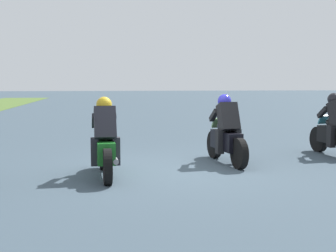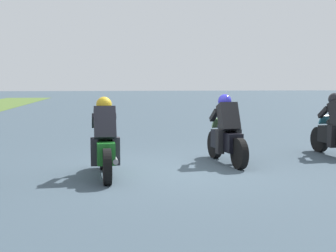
% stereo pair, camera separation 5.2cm
% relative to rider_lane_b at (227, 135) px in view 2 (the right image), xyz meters
% --- Properties ---
extents(ground_plane, '(120.00, 120.00, 0.00)m').
position_rel_rider_lane_b_xyz_m(ground_plane, '(-0.65, 1.26, -0.62)').
color(ground_plane, '#3A4B57').
extents(rider_lane_b, '(2.03, 0.61, 1.51)m').
position_rel_rider_lane_b_xyz_m(rider_lane_b, '(0.00, 0.00, 0.00)').
color(rider_lane_b, black).
rests_on(rider_lane_b, ground_plane).
extents(rider_lane_c, '(2.04, 0.56, 1.51)m').
position_rel_rider_lane_b_xyz_m(rider_lane_c, '(-1.16, 2.59, 0.00)').
color(rider_lane_c, black).
rests_on(rider_lane_c, ground_plane).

